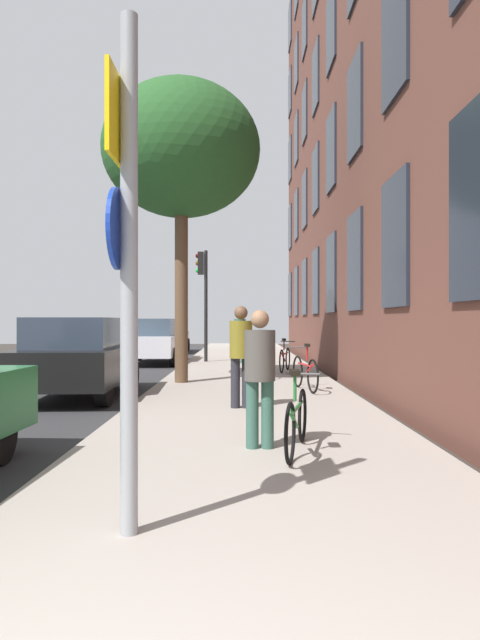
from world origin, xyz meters
TOP-DOWN VIEW (x-y plane):
  - ground_plane at (-2.40, 15.00)m, footprint 41.80×41.80m
  - road_asphalt at (-4.50, 15.00)m, footprint 7.00×38.00m
  - sidewalk at (1.10, 15.00)m, footprint 4.20×38.00m
  - building_facade at (3.69, 14.50)m, footprint 0.56×27.00m
  - sign_post at (0.13, 3.08)m, footprint 0.16×0.60m
  - traffic_light at (-0.39, 18.80)m, footprint 0.43×0.24m
  - tree_near at (-0.46, 12.26)m, footprint 3.70×3.70m
  - bicycle_0 at (1.54, 5.40)m, footprint 0.54×1.69m
  - bicycle_1 at (2.26, 10.77)m, footprint 0.48×1.72m
  - bicycle_2 at (1.40, 13.54)m, footprint 0.56×1.72m
  - bicycle_3 at (2.19, 14.98)m, footprint 0.56×1.67m
  - pedestrian_0 at (1.14, 5.60)m, footprint 0.41×0.41m
  - pedestrian_1 at (0.93, 8.49)m, footprint 0.51×0.51m
  - pedestrian_2 at (0.91, 18.07)m, footprint 0.50×0.50m
  - car_1 at (-2.38, 10.51)m, footprint 2.02×4.07m
  - car_2 at (-2.17, 19.20)m, footprint 1.95×4.29m
  - car_3 at (-2.58, 26.12)m, footprint 1.84×3.97m

SIDE VIEW (x-z plane):
  - ground_plane at x=-2.40m, z-range 0.00..0.00m
  - road_asphalt at x=-4.50m, z-range 0.00..0.01m
  - sidewalk at x=1.10m, z-range 0.00..0.12m
  - bicycle_0 at x=1.54m, z-range 0.02..0.94m
  - bicycle_3 at x=2.19m, z-range 0.02..0.96m
  - bicycle_1 at x=2.26m, z-range 0.01..0.99m
  - bicycle_2 at x=1.40m, z-range 0.01..0.99m
  - car_3 at x=-2.58m, z-range 0.03..1.65m
  - car_1 at x=-2.38m, z-range 0.03..1.65m
  - car_2 at x=-2.17m, z-range 0.03..1.65m
  - pedestrian_0 at x=1.14m, z-range 0.23..1.81m
  - pedestrian_1 at x=0.93m, z-range 0.24..1.94m
  - pedestrian_2 at x=0.91m, z-range 0.24..2.00m
  - sign_post at x=0.13m, z-range 0.32..3.87m
  - traffic_light at x=-0.39m, z-range 0.83..4.75m
  - tree_near at x=-0.46m, z-range 2.03..9.07m
  - building_facade at x=3.69m, z-range 0.02..17.92m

